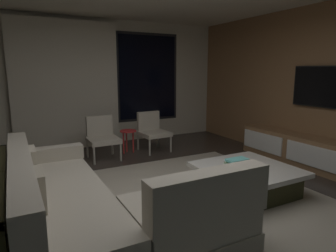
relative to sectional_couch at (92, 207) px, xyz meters
The scene contains 11 objects.
floor 1.00m from the sectional_couch, ahead, with size 9.20×9.20×0.00m, color #332B26.
back_wall_with_window 3.93m from the sectional_couch, 76.41° to the left, with size 6.60×0.30×2.70m.
area_rug 1.33m from the sectional_couch, ahead, with size 3.20×3.80×0.01m, color #ADA391.
sectional_couch is the anchor object (origin of this frame).
coffee_table 2.06m from the sectional_couch, ahead, with size 1.16×1.16×0.36m.
book_stack_on_coffee_table 1.98m from the sectional_couch, ahead, with size 0.31×0.19×0.10m.
accent_chair_near_window 3.21m from the sectional_couch, 54.50° to the left, with size 0.58×0.60×0.78m.
accent_chair_by_curtain 2.66m from the sectional_couch, 72.33° to the left, with size 0.54×0.56×0.78m.
side_stool 2.96m from the sectional_couch, 62.80° to the left, with size 0.32×0.32×0.46m.
media_console 3.72m from the sectional_couch, ahead, with size 0.46×3.10×0.52m.
mounted_tv 4.06m from the sectional_couch, ahead, with size 0.05×1.18×0.68m.
Camera 1 is at (-1.56, -2.81, 1.61)m, focal length 31.61 mm.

